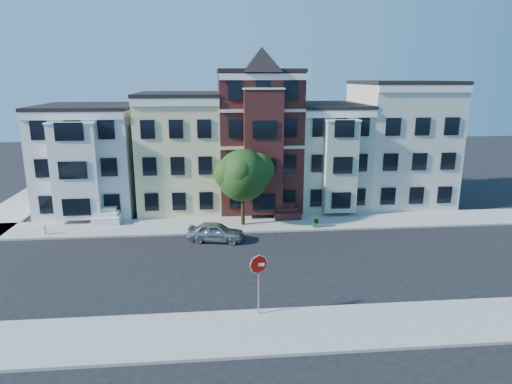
{
  "coord_description": "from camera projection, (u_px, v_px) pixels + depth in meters",
  "views": [
    {
      "loc": [
        -4.07,
        -27.0,
        11.69
      ],
      "look_at": [
        -1.29,
        2.32,
        4.2
      ],
      "focal_mm": 32.0,
      "sensor_mm": 36.0,
      "label": 1
    }
  ],
  "objects": [
    {
      "name": "stop_sign",
      "position": [
        259.0,
        281.0,
        22.42
      ],
      "size": [
        0.98,
        0.18,
        3.54
      ],
      "primitive_type": null,
      "rotation": [
        0.0,
        0.0,
        -0.05
      ],
      "color": "#B30905",
      "rests_on": "near_sidewalk"
    },
    {
      "name": "far_sidewalk",
      "position": [
        265.0,
        224.0,
        37.0
      ],
      "size": [
        60.0,
        4.0,
        0.15
      ],
      "primitive_type": "cube",
      "color": "#9E9B93",
      "rests_on": "ground"
    },
    {
      "name": "parked_car",
      "position": [
        216.0,
        232.0,
        33.17
      ],
      "size": [
        4.35,
        2.47,
        1.4
      ],
      "primitive_type": "imported",
      "rotation": [
        0.0,
        0.0,
        1.36
      ],
      "color": "#A8ABB1",
      "rests_on": "ground"
    },
    {
      "name": "house_white",
      "position": [
        91.0,
        159.0,
        40.81
      ],
      "size": [
        8.0,
        9.0,
        9.0
      ],
      "primitive_type": "cube",
      "color": "silver",
      "rests_on": "ground"
    },
    {
      "name": "newspaper_box",
      "position": [
        316.0,
        222.0,
        35.83
      ],
      "size": [
        0.44,
        0.41,
        0.87
      ],
      "primitive_type": "cube",
      "rotation": [
        0.0,
        0.0,
        -0.16
      ],
      "color": "#215E20",
      "rests_on": "far_sidewalk"
    },
    {
      "name": "house_green",
      "position": [
        326.0,
        155.0,
        42.78
      ],
      "size": [
        6.0,
        9.0,
        9.0
      ],
      "primitive_type": "cube",
      "color": "#A0B296",
      "rests_on": "ground"
    },
    {
      "name": "house_brown",
      "position": [
        258.0,
        140.0,
        41.81
      ],
      "size": [
        7.0,
        9.0,
        12.0
      ],
      "primitive_type": "cube",
      "color": "#3F1715",
      "rests_on": "ground"
    },
    {
      "name": "street_tree",
      "position": [
        243.0,
        179.0,
        35.66
      ],
      "size": [
        6.86,
        6.86,
        7.49
      ],
      "primitive_type": null,
      "rotation": [
        0.0,
        0.0,
        -0.07
      ],
      "color": "#27481A",
      "rests_on": "far_sidewalk"
    },
    {
      "name": "near_sidewalk",
      "position": [
        304.0,
        329.0,
        21.57
      ],
      "size": [
        60.0,
        4.0,
        0.15
      ],
      "primitive_type": "cube",
      "color": "#9E9B93",
      "rests_on": "ground"
    },
    {
      "name": "house_yellow",
      "position": [
        181.0,
        152.0,
        41.42
      ],
      "size": [
        7.0,
        9.0,
        10.0
      ],
      "primitive_type": "cube",
      "color": "beige",
      "rests_on": "ground"
    },
    {
      "name": "house_cream",
      "position": [
        399.0,
        144.0,
        43.17
      ],
      "size": [
        8.0,
        9.0,
        11.0
      ],
      "primitive_type": "cube",
      "color": "beige",
      "rests_on": "ground"
    },
    {
      "name": "fire_hydrant",
      "position": [
        45.0,
        230.0,
        34.25
      ],
      "size": [
        0.24,
        0.24,
        0.59
      ],
      "primitive_type": "cylinder",
      "rotation": [
        0.0,
        0.0,
        -0.19
      ],
      "color": "beige",
      "rests_on": "far_sidewalk"
    },
    {
      "name": "ground",
      "position": [
        279.0,
        264.0,
        29.3
      ],
      "size": [
        120.0,
        120.0,
        0.0
      ],
      "primitive_type": "plane",
      "color": "black"
    }
  ]
}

